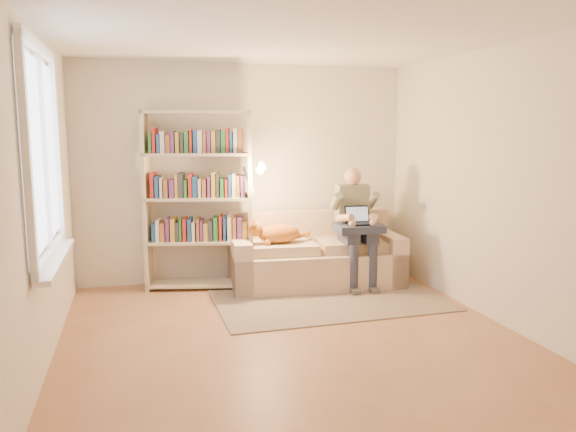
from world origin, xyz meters
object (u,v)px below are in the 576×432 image
object	(u,v)px
sofa	(314,258)
person	(355,220)
cat	(276,233)
bookshelf	(199,191)
laptop	(356,219)

from	to	relation	value
sofa	person	bearing A→B (deg)	-18.60
cat	bookshelf	world-z (taller)	bookshelf
cat	bookshelf	distance (m)	1.00
laptop	sofa	bearing A→B (deg)	147.69
person	cat	world-z (taller)	person
sofa	person	xyz separation A→B (m)	(0.44, -0.18, 0.48)
bookshelf	laptop	bearing A→B (deg)	-2.62
sofa	person	size ratio (longest dim) A/B	1.48
laptop	bookshelf	xyz separation A→B (m)	(-1.73, 0.45, 0.32)
sofa	bookshelf	world-z (taller)	bookshelf
sofa	cat	world-z (taller)	sofa
sofa	bookshelf	distance (m)	1.58
sofa	cat	distance (m)	0.61
person	laptop	world-z (taller)	person
person	bookshelf	distance (m)	1.84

